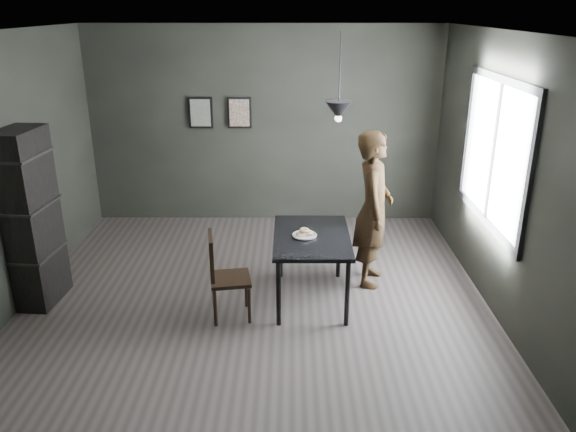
{
  "coord_description": "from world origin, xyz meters",
  "views": [
    {
      "loc": [
        0.38,
        -5.46,
        3.02
      ],
      "look_at": [
        0.35,
        0.05,
        0.95
      ],
      "focal_mm": 35.0,
      "sensor_mm": 36.0,
      "label": 1
    }
  ],
  "objects_px": {
    "woman": "(373,209)",
    "shelf_unit": "(31,219)",
    "wood_chair": "(222,271)",
    "cafe_table": "(312,242)",
    "white_plate": "(304,236)",
    "pendant_lamp": "(339,110)"
  },
  "relations": [
    {
      "from": "pendant_lamp",
      "to": "white_plate",
      "type": "bearing_deg",
      "value": -159.51
    },
    {
      "from": "white_plate",
      "to": "wood_chair",
      "type": "height_order",
      "value": "wood_chair"
    },
    {
      "from": "white_plate",
      "to": "woman",
      "type": "distance_m",
      "value": 0.91
    },
    {
      "from": "cafe_table",
      "to": "woman",
      "type": "xyz_separation_m",
      "value": [
        0.7,
        0.43,
        0.22
      ]
    },
    {
      "from": "white_plate",
      "to": "shelf_unit",
      "type": "height_order",
      "value": "shelf_unit"
    },
    {
      "from": "woman",
      "to": "shelf_unit",
      "type": "relative_size",
      "value": 0.94
    },
    {
      "from": "cafe_table",
      "to": "white_plate",
      "type": "bearing_deg",
      "value": -163.94
    },
    {
      "from": "white_plate",
      "to": "pendant_lamp",
      "type": "relative_size",
      "value": 0.27
    },
    {
      "from": "white_plate",
      "to": "shelf_unit",
      "type": "bearing_deg",
      "value": -179.76
    },
    {
      "from": "woman",
      "to": "white_plate",
      "type": "bearing_deg",
      "value": 129.83
    },
    {
      "from": "shelf_unit",
      "to": "pendant_lamp",
      "type": "xyz_separation_m",
      "value": [
        3.17,
        0.13,
        1.11
      ]
    },
    {
      "from": "woman",
      "to": "shelf_unit",
      "type": "xyz_separation_m",
      "value": [
        -3.62,
        -0.47,
        0.05
      ]
    },
    {
      "from": "cafe_table",
      "to": "pendant_lamp",
      "type": "height_order",
      "value": "pendant_lamp"
    },
    {
      "from": "white_plate",
      "to": "wood_chair",
      "type": "xyz_separation_m",
      "value": [
        -0.84,
        -0.36,
        -0.24
      ]
    },
    {
      "from": "cafe_table",
      "to": "white_plate",
      "type": "relative_size",
      "value": 5.22
    },
    {
      "from": "woman",
      "to": "wood_chair",
      "type": "height_order",
      "value": "woman"
    },
    {
      "from": "cafe_table",
      "to": "shelf_unit",
      "type": "bearing_deg",
      "value": -179.34
    },
    {
      "from": "wood_chair",
      "to": "shelf_unit",
      "type": "relative_size",
      "value": 0.48
    },
    {
      "from": "woman",
      "to": "shelf_unit",
      "type": "height_order",
      "value": "shelf_unit"
    },
    {
      "from": "woman",
      "to": "cafe_table",
      "type": "bearing_deg",
      "value": 131.19
    },
    {
      "from": "cafe_table",
      "to": "shelf_unit",
      "type": "height_order",
      "value": "shelf_unit"
    },
    {
      "from": "woman",
      "to": "shelf_unit",
      "type": "distance_m",
      "value": 3.65
    }
  ]
}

